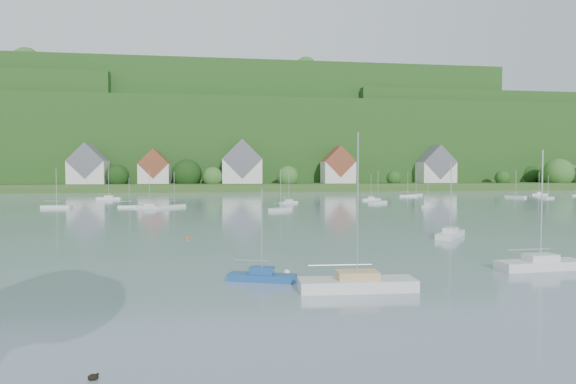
{
  "coord_description": "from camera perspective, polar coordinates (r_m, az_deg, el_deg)",
  "views": [
    {
      "loc": [
        -2.64,
        -8.36,
        7.45
      ],
      "look_at": [
        8.75,
        75.0,
        4.0
      ],
      "focal_mm": 29.68,
      "sensor_mm": 36.0,
      "label": 1
    }
  ],
  "objects": [
    {
      "name": "far_shore_strip",
      "position": [
        208.46,
        -7.05,
        0.69
      ],
      "size": [
        600.0,
        60.0,
        3.0
      ],
      "primitive_type": "cube",
      "color": "#2A491B",
      "rests_on": "ground"
    },
    {
      "name": "forested_ridge",
      "position": [
        277.37,
        -7.17,
        5.52
      ],
      "size": [
        620.0,
        181.22,
        69.89
      ],
      "color": "#174516",
      "rests_on": "ground"
    },
    {
      "name": "village_building_0",
      "position": [
        202.26,
        -22.81,
        2.75
      ],
      "size": [
        14.0,
        10.4,
        16.0
      ],
      "color": "silver",
      "rests_on": "far_shore_strip"
    },
    {
      "name": "village_building_1",
      "position": [
        199.25,
        -15.69,
        2.64
      ],
      "size": [
        12.0,
        9.36,
        14.0
      ],
      "color": "silver",
      "rests_on": "far_shore_strip"
    },
    {
      "name": "village_building_2",
      "position": [
        196.53,
        -5.56,
        3.16
      ],
      "size": [
        16.0,
        11.44,
        18.0
      ],
      "color": "silver",
      "rests_on": "far_shore_strip"
    },
    {
      "name": "village_building_3",
      "position": [
        200.12,
        6.0,
        2.9
      ],
      "size": [
        13.0,
        10.4,
        15.5
      ],
      "color": "silver",
      "rests_on": "far_shore_strip"
    },
    {
      "name": "village_building_4",
      "position": [
        218.94,
        17.27,
        2.8
      ],
      "size": [
        15.0,
        10.4,
        16.5
      ],
      "color": "silver",
      "rests_on": "far_shore_strip"
    },
    {
      "name": "near_sailboat_1",
      "position": [
        33.24,
        -3.15,
        -9.92
      ],
      "size": [
        4.85,
        2.76,
        6.32
      ],
      "rotation": [
        0.0,
        0.0,
        -0.33
      ],
      "color": "#1E4C90",
      "rests_on": "ground"
    },
    {
      "name": "near_sailboat_2",
      "position": [
        30.87,
        8.3,
        -10.7
      ],
      "size": [
        7.47,
        2.36,
        9.98
      ],
      "rotation": [
        0.0,
        0.0,
        -0.04
      ],
      "color": "silver",
      "rests_on": "ground"
    },
    {
      "name": "near_sailboat_3",
      "position": [
        57.84,
        18.88,
        -4.73
      ],
      "size": [
        5.53,
        6.04,
        8.65
      ],
      "rotation": [
        0.0,
        0.0,
        0.86
      ],
      "color": "silver",
      "rests_on": "ground"
    },
    {
      "name": "near_sailboat_4",
      "position": [
        41.76,
        27.99,
        -7.55
      ],
      "size": [
        6.9,
        2.3,
        9.18
      ],
      "rotation": [
        0.0,
        0.0,
        0.06
      ],
      "color": "silver",
      "rests_on": "ground"
    },
    {
      "name": "mooring_buoy_1",
      "position": [
        35.25,
        -0.16,
        -9.85
      ],
      "size": [
        0.49,
        0.49,
        0.49
      ],
      "primitive_type": "sphere",
      "color": "white",
      "rests_on": "ground"
    },
    {
      "name": "mooring_buoy_3",
      "position": [
        54.78,
        -11.96,
        -5.52
      ],
      "size": [
        0.41,
        0.41,
        0.41
      ],
      "primitive_type": "sphere",
      "color": "#E64C1E",
      "rests_on": "ground"
    },
    {
      "name": "far_sailboat_cluster",
      "position": [
        124.51,
        -2.0,
        -0.91
      ],
      "size": [
        200.99,
        72.06,
        8.71
      ],
      "color": "silver",
      "rests_on": "ground"
    }
  ]
}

